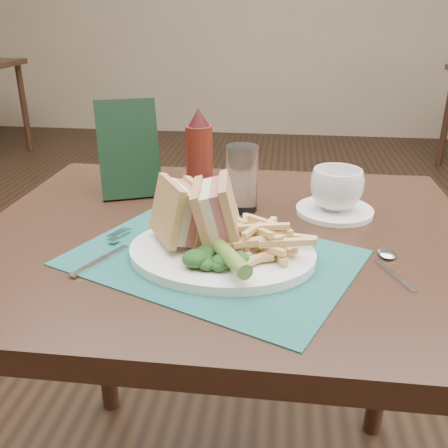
{
  "coord_description": "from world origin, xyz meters",
  "views": [
    {
      "loc": [
        0.1,
        -1.32,
        1.12
      ],
      "look_at": [
        0.01,
        -0.58,
        0.8
      ],
      "focal_mm": 40.0,
      "sensor_mm": 36.0,
      "label": 1
    }
  ],
  "objects_px": {
    "table_main": "(225,392)",
    "saucer": "(334,211)",
    "sandwich_half_a": "(167,213)",
    "coffee_cup": "(336,189)",
    "sandwich_half_b": "(204,212)",
    "drinking_glass": "(242,179)",
    "placemat": "(213,258)",
    "ketchup_bottle": "(199,153)",
    "plate": "(222,253)",
    "check_presenter": "(129,149)"
  },
  "relations": [
    {
      "from": "sandwich_half_a",
      "to": "saucer",
      "type": "bearing_deg",
      "value": 5.38
    },
    {
      "from": "drinking_glass",
      "to": "placemat",
      "type": "bearing_deg",
      "value": -96.83
    },
    {
      "from": "coffee_cup",
      "to": "check_presenter",
      "type": "bearing_deg",
      "value": 172.41
    },
    {
      "from": "check_presenter",
      "to": "sandwich_half_b",
      "type": "bearing_deg",
      "value": -74.04
    },
    {
      "from": "plate",
      "to": "sandwich_half_a",
      "type": "xyz_separation_m",
      "value": [
        -0.09,
        0.01,
        0.06
      ]
    },
    {
      "from": "coffee_cup",
      "to": "ketchup_bottle",
      "type": "height_order",
      "value": "ketchup_bottle"
    },
    {
      "from": "saucer",
      "to": "check_presenter",
      "type": "distance_m",
      "value": 0.44
    },
    {
      "from": "sandwich_half_b",
      "to": "check_presenter",
      "type": "distance_m",
      "value": 0.33
    },
    {
      "from": "plate",
      "to": "table_main",
      "type": "bearing_deg",
      "value": 100.4
    },
    {
      "from": "sandwich_half_a",
      "to": "ketchup_bottle",
      "type": "xyz_separation_m",
      "value": [
        0.0,
        0.28,
        0.02
      ]
    },
    {
      "from": "table_main",
      "to": "sandwich_half_a",
      "type": "height_order",
      "value": "sandwich_half_a"
    },
    {
      "from": "placemat",
      "to": "sandwich_half_b",
      "type": "height_order",
      "value": "sandwich_half_b"
    },
    {
      "from": "saucer",
      "to": "ketchup_bottle",
      "type": "relative_size",
      "value": 0.81
    },
    {
      "from": "placemat",
      "to": "check_presenter",
      "type": "bearing_deg",
      "value": 128.13
    },
    {
      "from": "placemat",
      "to": "ketchup_bottle",
      "type": "xyz_separation_m",
      "value": [
        -0.07,
        0.29,
        0.09
      ]
    },
    {
      "from": "saucer",
      "to": "drinking_glass",
      "type": "xyz_separation_m",
      "value": [
        -0.18,
        -0.0,
        0.06
      ]
    },
    {
      "from": "coffee_cup",
      "to": "plate",
      "type": "bearing_deg",
      "value": -131.76
    },
    {
      "from": "placemat",
      "to": "drinking_glass",
      "type": "height_order",
      "value": "drinking_glass"
    },
    {
      "from": "sandwich_half_b",
      "to": "coffee_cup",
      "type": "distance_m",
      "value": 0.3
    },
    {
      "from": "drinking_glass",
      "to": "sandwich_half_a",
      "type": "bearing_deg",
      "value": -116.06
    },
    {
      "from": "placemat",
      "to": "check_presenter",
      "type": "distance_m",
      "value": 0.37
    },
    {
      "from": "table_main",
      "to": "saucer",
      "type": "relative_size",
      "value": 6.0
    },
    {
      "from": "drinking_glass",
      "to": "table_main",
      "type": "bearing_deg",
      "value": -101.21
    },
    {
      "from": "coffee_cup",
      "to": "table_main",
      "type": "bearing_deg",
      "value": -151.86
    },
    {
      "from": "table_main",
      "to": "ketchup_bottle",
      "type": "relative_size",
      "value": 4.84
    },
    {
      "from": "plate",
      "to": "saucer",
      "type": "bearing_deg",
      "value": 54.17
    },
    {
      "from": "sandwich_half_a",
      "to": "coffee_cup",
      "type": "height_order",
      "value": "sandwich_half_a"
    },
    {
      "from": "table_main",
      "to": "plate",
      "type": "distance_m",
      "value": 0.4
    },
    {
      "from": "drinking_glass",
      "to": "coffee_cup",
      "type": "bearing_deg",
      "value": 1.37
    },
    {
      "from": "plate",
      "to": "check_presenter",
      "type": "height_order",
      "value": "check_presenter"
    },
    {
      "from": "sandwich_half_b",
      "to": "drinking_glass",
      "type": "distance_m",
      "value": 0.2
    },
    {
      "from": "sandwich_half_b",
      "to": "ketchup_bottle",
      "type": "distance_m",
      "value": 0.28
    },
    {
      "from": "placemat",
      "to": "coffee_cup",
      "type": "bearing_deg",
      "value": 46.57
    },
    {
      "from": "placemat",
      "to": "saucer",
      "type": "height_order",
      "value": "saucer"
    },
    {
      "from": "placemat",
      "to": "sandwich_half_b",
      "type": "relative_size",
      "value": 3.93
    },
    {
      "from": "table_main",
      "to": "placemat",
      "type": "xyz_separation_m",
      "value": [
        -0.01,
        -0.11,
        0.38
      ]
    },
    {
      "from": "sandwich_half_a",
      "to": "ketchup_bottle",
      "type": "height_order",
      "value": "ketchup_bottle"
    },
    {
      "from": "sandwich_half_a",
      "to": "sandwich_half_b",
      "type": "xyz_separation_m",
      "value": [
        0.06,
        0.01,
        0.0
      ]
    },
    {
      "from": "ketchup_bottle",
      "to": "plate",
      "type": "bearing_deg",
      "value": -73.68
    },
    {
      "from": "coffee_cup",
      "to": "drinking_glass",
      "type": "bearing_deg",
      "value": -178.63
    },
    {
      "from": "table_main",
      "to": "coffee_cup",
      "type": "distance_m",
      "value": 0.48
    },
    {
      "from": "placemat",
      "to": "plate",
      "type": "xyz_separation_m",
      "value": [
        0.01,
        0.0,
        0.01
      ]
    },
    {
      "from": "sandwich_half_a",
      "to": "check_presenter",
      "type": "relative_size",
      "value": 0.51
    },
    {
      "from": "ketchup_bottle",
      "to": "check_presenter",
      "type": "height_order",
      "value": "check_presenter"
    },
    {
      "from": "table_main",
      "to": "sandwich_half_b",
      "type": "relative_size",
      "value": 8.18
    },
    {
      "from": "placemat",
      "to": "sandwich_half_a",
      "type": "relative_size",
      "value": 4.13
    },
    {
      "from": "check_presenter",
      "to": "ketchup_bottle",
      "type": "bearing_deg",
      "value": -17.54
    },
    {
      "from": "placemat",
      "to": "drinking_glass",
      "type": "distance_m",
      "value": 0.23
    },
    {
      "from": "ketchup_bottle",
      "to": "drinking_glass",
      "type": "bearing_deg",
      "value": -36.89
    },
    {
      "from": "placemat",
      "to": "saucer",
      "type": "distance_m",
      "value": 0.3
    }
  ]
}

